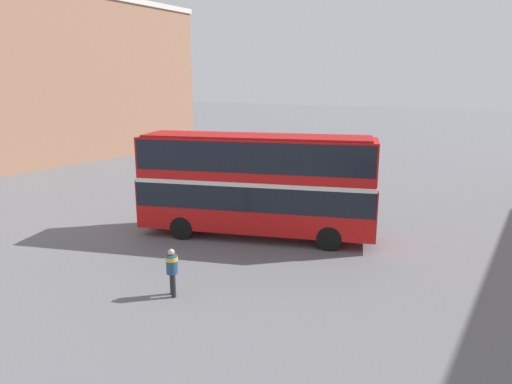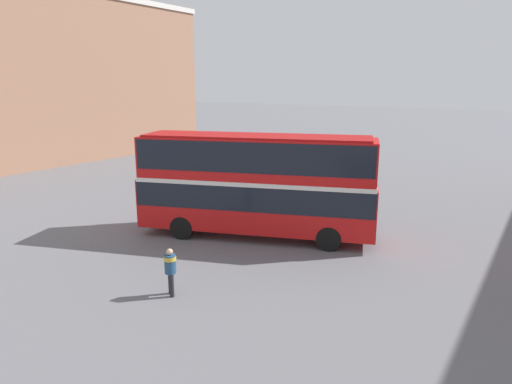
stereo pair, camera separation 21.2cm
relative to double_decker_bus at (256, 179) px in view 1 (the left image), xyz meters
name	(u,v)px [view 1 (the left image)]	position (x,y,z in m)	size (l,w,h in m)	color
ground_plane	(242,228)	(-1.23, 0.63, -2.79)	(240.00, 240.00, 0.00)	slate
building_row_left	(7,78)	(-28.64, 4.82, 4.81)	(8.66, 38.92, 15.18)	#9E7056
double_decker_bus	(256,179)	(0.00, 0.00, 0.00)	(11.23, 6.24, 4.85)	red
pedestrian_foreground	(172,267)	(1.00, -6.82, -1.74)	(0.59, 0.59, 1.71)	#232328
parked_car_kerb_near	(243,152)	(-13.16, 17.97, -2.01)	(4.78, 2.21, 1.55)	silver
parked_car_kerb_far	(198,170)	(-10.55, 8.35, -1.97)	(4.22, 2.70, 1.62)	slate
parked_car_side_street	(296,176)	(-3.31, 10.30, -1.98)	(4.60, 2.28, 1.59)	maroon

